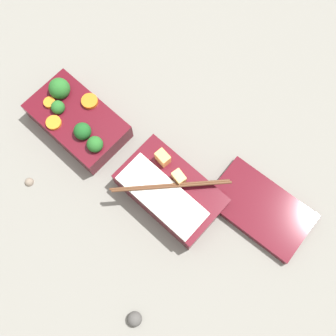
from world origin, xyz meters
TOP-DOWN VIEW (x-y plane):
  - ground_plane at (0.00, 0.00)m, footprint 3.00×3.00m
  - bento_tray_vegetable at (-0.11, -0.02)m, footprint 0.20×0.12m
  - bento_tray_rice at (0.13, -0.00)m, footprint 0.20×0.17m
  - bento_lid at (0.29, 0.10)m, footprint 0.21×0.13m
  - pebble_1 at (0.25, -0.22)m, footprint 0.03×0.03m
  - pebble_2 at (-0.10, -0.18)m, footprint 0.02×0.02m

SIDE VIEW (x-z plane):
  - ground_plane at x=0.00m, z-range 0.00..0.00m
  - pebble_2 at x=-0.10m, z-range 0.00..0.01m
  - pebble_1 at x=0.25m, z-range -0.01..0.02m
  - bento_lid at x=0.29m, z-range 0.00..0.02m
  - bento_tray_rice at x=0.13m, z-range -0.01..0.07m
  - bento_tray_vegetable at x=-0.11m, z-range -0.01..0.07m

